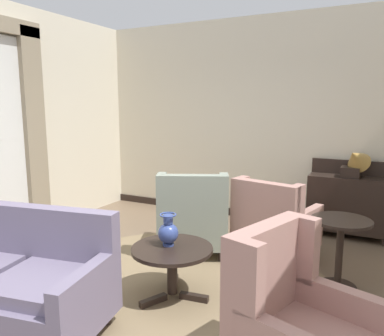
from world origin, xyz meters
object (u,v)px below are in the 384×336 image
armchair_far_left (193,219)px  side_table (340,247)px  armchair_beside_settee (274,225)px  gramophone (354,161)px  settee (11,283)px  porcelain_vase (168,231)px  sideboard (348,203)px  coffee_table (172,258)px  armchair_foreground_right (297,327)px

armchair_far_left → side_table: bearing=148.6°
armchair_beside_settee → gramophone: gramophone is taller
settee → armchair_far_left: bearing=64.9°
porcelain_vase → side_table: bearing=30.7°
side_table → settee: bearing=-139.9°
porcelain_vase → sideboard: size_ratio=0.29×
sideboard → gramophone: (0.05, -0.09, 0.60)m
armchair_far_left → sideboard: 2.22m
coffee_table → sideboard: 2.90m
coffee_table → armchair_foreground_right: (1.30, -0.69, 0.05)m
porcelain_vase → armchair_foreground_right: (1.36, -0.71, -0.19)m
settee → gramophone: gramophone is taller
armchair_far_left → armchair_foreground_right: (1.63, -1.79, 0.02)m
coffee_table → side_table: (1.40, 0.89, 0.05)m
armchair_beside_settee → side_table: size_ratio=1.35×
porcelain_vase → gramophone: size_ratio=0.64×
armchair_beside_settee → sideboard: size_ratio=0.93×
armchair_far_left → side_table: (1.73, -0.21, 0.01)m
settee → side_table: size_ratio=2.36×
porcelain_vase → gramophone: (1.44, 2.45, 0.44)m
coffee_table → armchair_beside_settee: (0.63, 1.32, 0.03)m
side_table → armchair_foreground_right: bearing=-93.5°
porcelain_vase → gramophone: bearing=59.6°
armchair_beside_settee → side_table: armchair_beside_settee is taller
armchair_foreground_right → side_table: 1.58m
armchair_beside_settee → armchair_far_left: 0.98m
coffee_table → porcelain_vase: porcelain_vase is taller
armchair_far_left → armchair_beside_settee: bearing=168.7°
coffee_table → gramophone: size_ratio=1.60×
armchair_beside_settee → side_table: 0.88m
armchair_beside_settee → sideboard: (0.71, 1.24, 0.06)m
armchair_beside_settee → armchair_foreground_right: armchair_foreground_right is taller
coffee_table → settee: 1.38m
armchair_beside_settee → side_table: (0.77, -0.43, 0.02)m
settee → side_table: settee is taller
porcelain_vase → armchair_far_left: armchair_far_left is taller
porcelain_vase → armchair_far_left: size_ratio=0.27×
porcelain_vase → armchair_foreground_right: armchair_foreground_right is taller
armchair_foreground_right → sideboard: size_ratio=1.00×
coffee_table → armchair_far_left: size_ratio=0.66×
settee → coffee_table: bearing=39.1°
armchair_beside_settee → sideboard: sideboard is taller
coffee_table → armchair_foreground_right: armchair_foreground_right is taller
armchair_far_left → gramophone: bearing=-165.6°
coffee_table → gramophone: 2.92m
settee → side_table: 3.01m
side_table → sideboard: bearing=92.0°
side_table → gramophone: (-0.01, 1.59, 0.64)m
armchair_foreground_right → sideboard: 3.25m
porcelain_vase → side_table: (1.45, 0.86, -0.20)m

